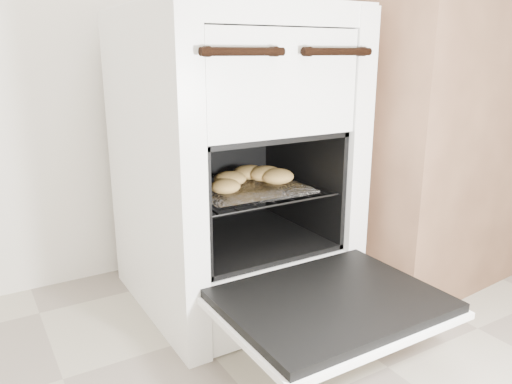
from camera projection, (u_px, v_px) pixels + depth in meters
stove at (232, 166)px, 1.42m from camera, size 0.54×0.60×0.82m
oven_door at (331, 304)px, 1.10m from camera, size 0.48×0.38×0.03m
oven_rack at (243, 188)px, 1.38m from camera, size 0.39×0.38×0.01m
foil_sheet at (246, 188)px, 1.37m from camera, size 0.30×0.27×0.01m
baked_rolls at (255, 176)px, 1.40m from camera, size 0.28×0.21×0.04m
counter at (431, 138)px, 1.71m from camera, size 0.91×0.65×0.86m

